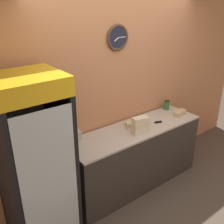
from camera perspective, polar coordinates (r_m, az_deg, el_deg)
ground_plane at (r=3.58m, az=14.32°, el=-21.26°), size 14.00×14.00×0.00m
wall_back at (r=3.56m, az=1.87°, el=5.05°), size 5.20×0.09×2.70m
prep_counter at (r=3.73m, az=4.98°, el=-9.64°), size 1.98×0.57×0.89m
beverage_cooler at (r=2.80m, az=-16.85°, el=-9.13°), size 0.64×0.68×1.88m
sandwich_stack_bottom at (r=3.38m, az=6.12°, el=-3.96°), size 0.22×0.14×0.07m
sandwich_stack_middle at (r=3.35m, az=6.18°, el=-2.86°), size 0.22×0.14×0.07m
sandwich_stack_top at (r=3.32m, az=6.23°, el=-1.74°), size 0.22×0.14×0.07m
sandwich_flat_left at (r=3.54m, az=4.70°, el=-2.65°), size 0.23×0.19×0.06m
sandwich_flat_right at (r=3.99m, az=14.55°, el=-0.18°), size 0.23×0.13×0.07m
chefs_knife at (r=3.72m, az=10.89°, el=-2.11°), size 0.30×0.15×0.02m
condiment_jar at (r=4.14m, az=11.82°, el=1.52°), size 0.09×0.09×0.15m
napkin_dispenser at (r=3.23m, az=-7.82°, el=-5.06°), size 0.11×0.09×0.12m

